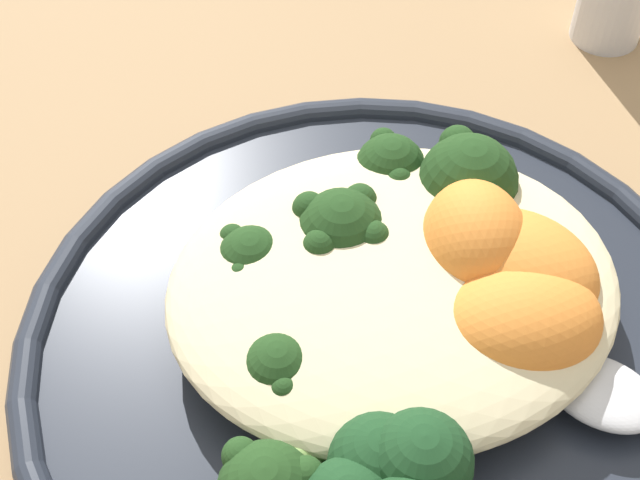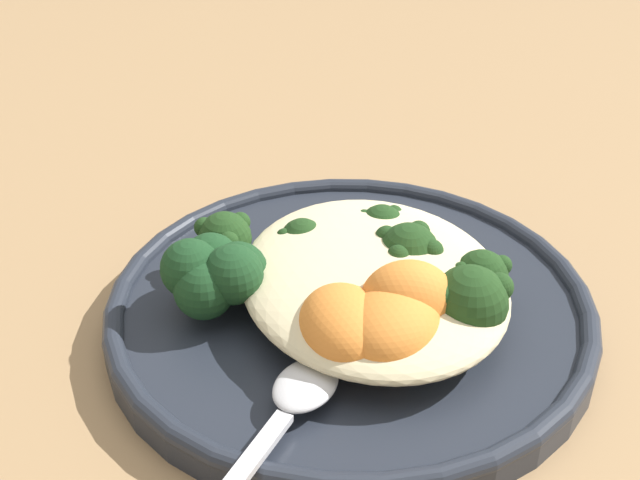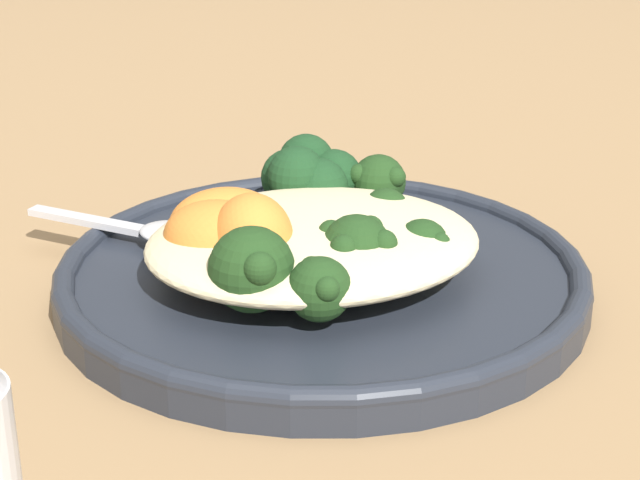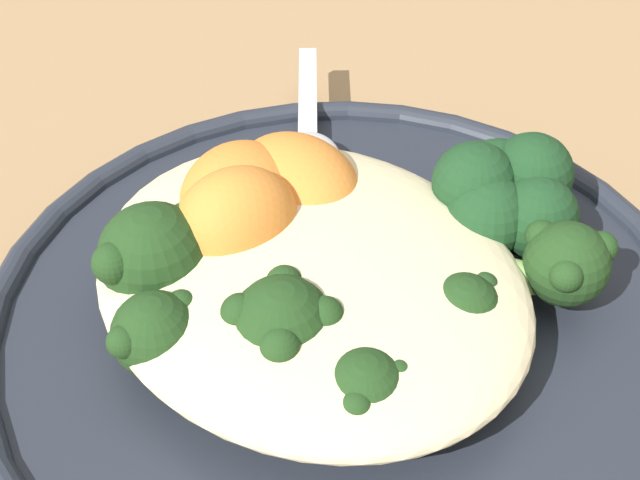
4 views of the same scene
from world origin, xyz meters
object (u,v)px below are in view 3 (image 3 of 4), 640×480
Objects in this scene: broccoli_stalk_0 at (258,264)px; broccoli_stalk_5 at (357,197)px; sweet_potato_chunk_0 at (220,239)px; broccoli_stalk_4 at (364,221)px; plate at (322,275)px; broccoli_stalk_1 at (309,274)px; spoon at (157,231)px; broccoli_stalk_3 at (389,247)px; sweet_potato_chunk_2 at (253,239)px; broccoli_stalk_2 at (343,248)px; quinoa_mound at (313,242)px; kale_tuft at (311,175)px; sweet_potato_chunk_1 at (225,222)px.

broccoli_stalk_0 is 0.12m from broccoli_stalk_5.
broccoli_stalk_4 is at bearing 13.18° from sweet_potato_chunk_0.
plate is 3.56× the size of broccoli_stalk_4.
spoon is at bearing -145.29° from broccoli_stalk_1.
sweet_potato_chunk_2 is at bearing -148.97° from broccoli_stalk_3.
broccoli_stalk_2 is 1.09× the size of broccoli_stalk_4.
plate is at bearing 23.08° from sweet_potato_chunk_2.
broccoli_stalk_0 is 0.02m from broccoli_stalk_1.
quinoa_mound is 0.05m from broccoli_stalk_0.
spoon reaches higher than plate.
kale_tuft is at bearing 74.04° from quinoa_mound.
broccoli_stalk_0 is at bearing -150.79° from broccoli_stalk_4.
sweet_potato_chunk_1 is at bearing -173.28° from broccoli_stalk_3.
broccoli_stalk_1 reaches higher than plate.
sweet_potato_chunk_0 reaches higher than broccoli_stalk_4.
kale_tuft is (-0.01, 0.10, 0.01)m from broccoli_stalk_3.
sweet_potato_chunk_1 is 0.58× the size of spoon.
broccoli_stalk_2 is 0.06m from sweet_potato_chunk_0.
sweet_potato_chunk_0 is 0.06m from spoon.
broccoli_stalk_3 is at bearing -28.80° from sweet_potato_chunk_1.
plate is 2.58× the size of broccoli_stalk_1.
kale_tuft is (0.02, 0.09, 0.01)m from quinoa_mound.
plate is 0.06m from sweet_potato_chunk_2.
sweet_potato_chunk_0 is at bearing -133.56° from broccoli_stalk_0.
broccoli_stalk_2 is 1.70× the size of sweet_potato_chunk_2.
broccoli_stalk_0 reaches higher than quinoa_mound.
broccoli_stalk_3 is 0.07m from broccoli_stalk_5.
broccoli_stalk_5 is 0.09m from sweet_potato_chunk_1.
broccoli_stalk_1 is 1.86× the size of sweet_potato_chunk_1.
broccoli_stalk_4 is at bearing 145.75° from broccoli_stalk_1.
broccoli_stalk_1 is 2.15× the size of sweet_potato_chunk_2.
spoon is at bearing -161.71° from broccoli_stalk_2.
broccoli_stalk_2 is (0.01, -0.02, 0.00)m from quinoa_mound.
broccoli_stalk_0 and kale_tuft have the same top height.
sweet_potato_chunk_0 is at bearing -174.79° from broccoli_stalk_4.
quinoa_mound is 2.01× the size of broccoli_stalk_2.
kale_tuft reaches higher than broccoli_stalk_2.
sweet_potato_chunk_2 reaches higher than broccoli_stalk_4.
broccoli_stalk_5 is 0.03m from kale_tuft.
sweet_potato_chunk_2 is 0.84× the size of kale_tuft.
broccoli_stalk_5 is at bearing 30.04° from sweet_potato_chunk_0.
broccoli_stalk_0 is at bearing -169.07° from broccoli_stalk_5.
broccoli_stalk_1 is at bearing -109.85° from quinoa_mound.
broccoli_stalk_5 is 1.03× the size of spoon.
sweet_potato_chunk_0 is (-0.03, 0.04, 0.01)m from broccoli_stalk_1.
broccoli_stalk_3 is at bearing -38.75° from plate.
broccoli_stalk_4 is 0.11m from spoon.
broccoli_stalk_3 is at bearing -172.70° from spoon.
sweet_potato_chunk_2 is (-0.04, 0.01, 0.01)m from broccoli_stalk_2.
broccoli_stalk_1 is 0.07m from sweet_potato_chunk_1.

